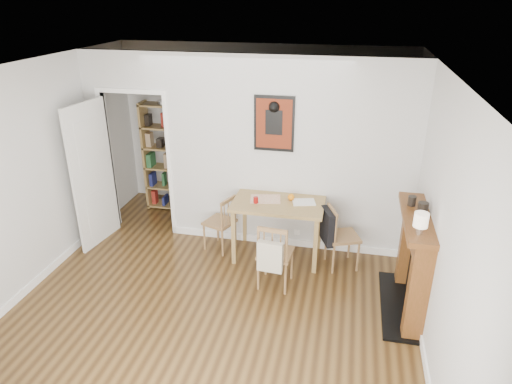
% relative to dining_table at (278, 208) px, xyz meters
% --- Properties ---
extents(ground, '(5.20, 5.20, 0.00)m').
position_rel_dining_table_xyz_m(ground, '(-0.53, -1.04, -0.71)').
color(ground, brown).
rests_on(ground, ground).
extents(room_shell, '(5.20, 5.20, 5.20)m').
position_rel_dining_table_xyz_m(room_shell, '(-0.43, 0.30, 0.59)').
color(room_shell, silver).
rests_on(room_shell, ground).
extents(dining_table, '(1.18, 0.75, 0.80)m').
position_rel_dining_table_xyz_m(dining_table, '(0.00, 0.00, 0.00)').
color(dining_table, '#9C8249').
rests_on(dining_table, ground).
extents(chair_left, '(0.51, 0.51, 0.80)m').
position_rel_dining_table_xyz_m(chair_left, '(-0.81, 0.02, -0.31)').
color(chair_left, olive).
rests_on(chair_left, ground).
extents(chair_right, '(0.58, 0.54, 0.84)m').
position_rel_dining_table_xyz_m(chair_right, '(0.83, -0.08, -0.27)').
color(chair_right, olive).
rests_on(chair_right, ground).
extents(chair_front, '(0.47, 0.52, 0.86)m').
position_rel_dining_table_xyz_m(chair_front, '(0.08, -0.68, -0.27)').
color(chair_front, olive).
rests_on(chair_front, ground).
extents(bookshelf, '(0.74, 0.29, 1.75)m').
position_rel_dining_table_xyz_m(bookshelf, '(-1.98, 1.13, 0.16)').
color(bookshelf, '#9C8249').
rests_on(bookshelf, ground).
extents(fireplace, '(0.45, 1.25, 1.16)m').
position_rel_dining_table_xyz_m(fireplace, '(1.63, -0.79, -0.09)').
color(fireplace, brown).
rests_on(fireplace, ground).
extents(red_glass, '(0.06, 0.06, 0.08)m').
position_rel_dining_table_xyz_m(red_glass, '(-0.28, -0.10, 0.14)').
color(red_glass, maroon).
rests_on(red_glass, dining_table).
extents(orange_fruit, '(0.09, 0.09, 0.09)m').
position_rel_dining_table_xyz_m(orange_fruit, '(0.15, 0.07, 0.14)').
color(orange_fruit, orange).
rests_on(orange_fruit, dining_table).
extents(placemat, '(0.43, 0.35, 0.00)m').
position_rel_dining_table_xyz_m(placemat, '(-0.18, 0.04, 0.10)').
color(placemat, beige).
rests_on(placemat, dining_table).
extents(notebook, '(0.33, 0.27, 0.01)m').
position_rel_dining_table_xyz_m(notebook, '(0.32, 0.03, 0.10)').
color(notebook, white).
rests_on(notebook, dining_table).
extents(mantel_lamp, '(0.14, 0.14, 0.22)m').
position_rel_dining_table_xyz_m(mantel_lamp, '(1.56, -1.20, 0.59)').
color(mantel_lamp, silver).
rests_on(mantel_lamp, fireplace).
extents(ceramic_jar_a, '(0.11, 0.11, 0.13)m').
position_rel_dining_table_xyz_m(ceramic_jar_a, '(1.64, -0.75, 0.52)').
color(ceramic_jar_a, black).
rests_on(ceramic_jar_a, fireplace).
extents(ceramic_jar_b, '(0.09, 0.09, 0.11)m').
position_rel_dining_table_xyz_m(ceramic_jar_b, '(1.55, -0.55, 0.51)').
color(ceramic_jar_b, black).
rests_on(ceramic_jar_b, fireplace).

